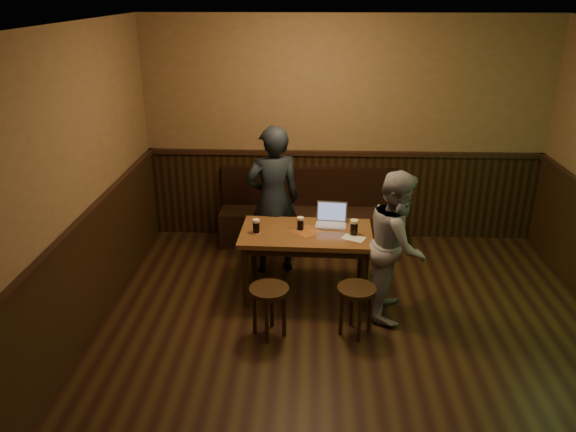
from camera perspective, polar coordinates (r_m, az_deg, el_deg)
The scene contains 12 objects.
room at distance 4.54m, azimuth 7.41°, elevation -2.29°, with size 5.04×6.04×2.84m.
bench at distance 7.20m, azimuth 1.96°, elevation -0.33°, with size 2.20×0.50×0.95m.
pub_table at distance 5.85m, azimuth 1.85°, elevation -2.44°, with size 1.38×0.81×0.73m.
stool_left at distance 5.26m, azimuth -1.93°, elevation -8.27°, with size 0.41×0.41×0.50m.
stool_right at distance 5.32m, azimuth 6.95°, elevation -8.16°, with size 0.43×0.43×0.49m.
pint_left at distance 5.75m, azimuth -3.25°, elevation -1.03°, with size 0.10×0.10×0.15m.
pint_mid at distance 5.81m, azimuth 1.27°, elevation -0.78°, with size 0.09×0.09×0.14m.
pint_right at distance 5.74m, azimuth 6.73°, elevation -1.15°, with size 0.10×0.10×0.16m.
laptop at distance 5.98m, azimuth 4.41°, elevation -0.31°, with size 0.35×0.29×0.23m.
menu at distance 5.69m, azimuth 6.68°, elevation -2.24°, with size 0.22×0.15×0.00m, color silver.
person_suit at distance 6.27m, azimuth -1.53°, elevation 1.56°, with size 0.62×0.41×1.71m, color black.
person_grey at distance 5.57m, azimuth 10.99°, elevation -2.88°, with size 0.72×0.56×1.49m, color gray.
Camera 1 is at (-0.41, -3.90, 3.07)m, focal length 35.00 mm.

